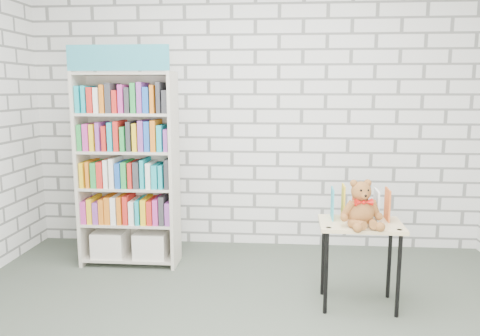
{
  "coord_description": "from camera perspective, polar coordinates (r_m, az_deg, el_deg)",
  "views": [
    {
      "loc": [
        0.22,
        -2.71,
        1.59
      ],
      "look_at": [
        -0.07,
        0.95,
        0.97
      ],
      "focal_mm": 35.0,
      "sensor_mm": 36.0,
      "label": 1
    }
  ],
  "objects": [
    {
      "name": "room_shell",
      "position": [
        2.72,
        -0.14,
        13.65
      ],
      "size": [
        4.52,
        4.02,
        2.81
      ],
      "color": "silver",
      "rests_on": "ground"
    },
    {
      "name": "bookshelf",
      "position": [
        4.33,
        -13.44,
        0.02
      ],
      "size": [
        0.87,
        0.34,
        1.96
      ],
      "color": "beige",
      "rests_on": "ground"
    },
    {
      "name": "display_table",
      "position": [
        3.55,
        14.45,
        -7.84
      ],
      "size": [
        0.6,
        0.43,
        0.64
      ],
      "color": "#D7C081",
      "rests_on": "ground"
    },
    {
      "name": "table_books",
      "position": [
        3.59,
        14.38,
        -4.15
      ],
      "size": [
        0.42,
        0.2,
        0.25
      ],
      "color": "teal",
      "rests_on": "display_table"
    },
    {
      "name": "teddy_bear",
      "position": [
        3.4,
        14.58,
        -4.73
      ],
      "size": [
        0.3,
        0.29,
        0.33
      ],
      "color": "brown",
      "rests_on": "display_table"
    }
  ]
}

